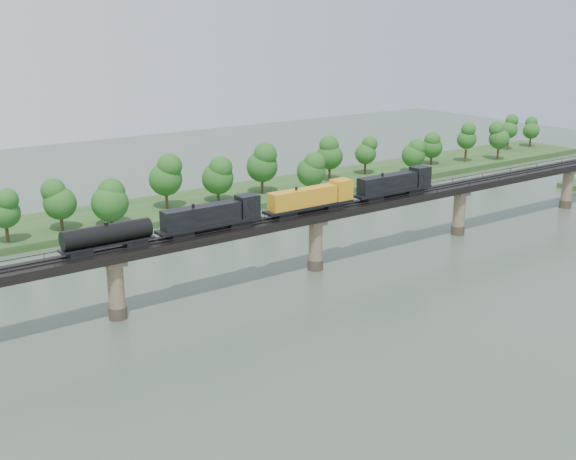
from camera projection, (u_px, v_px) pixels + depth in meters
ground at (430, 321)px, 114.70m from camera, size 400.00×400.00×0.00m
far_bank at (181, 206)px, 180.73m from camera, size 300.00×24.00×1.60m
bridge at (316, 242)px, 136.53m from camera, size 236.00×30.00×11.50m
bridge_superstructure at (316, 210)px, 134.73m from camera, size 220.00×4.90×0.75m
far_treeline at (158, 183)px, 170.38m from camera, size 289.06×17.54×13.60m
freight_train at (279, 205)px, 129.38m from camera, size 77.56×3.02×5.34m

